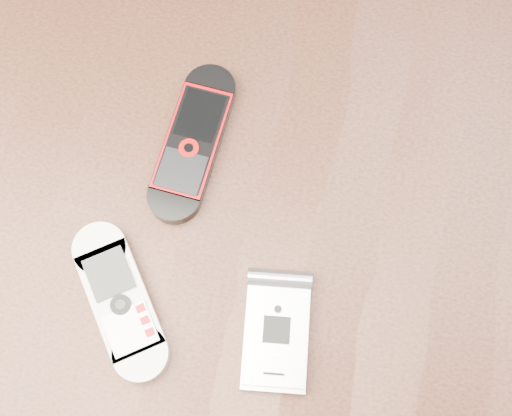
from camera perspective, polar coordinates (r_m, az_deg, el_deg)
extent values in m
plane|color=#472B19|center=(1.34, -0.21, -9.84)|extent=(4.00, 4.00, 0.00)
cube|color=black|center=(0.62, -0.45, -0.68)|extent=(1.20, 0.80, 0.03)
cube|color=white|center=(0.59, -10.82, -7.29)|extent=(0.12, 0.14, 0.02)
cube|color=black|center=(0.62, -5.09, 5.28)|extent=(0.06, 0.15, 0.01)
cube|color=#B3B3B8|center=(0.58, 1.63, -10.08)|extent=(0.06, 0.11, 0.02)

